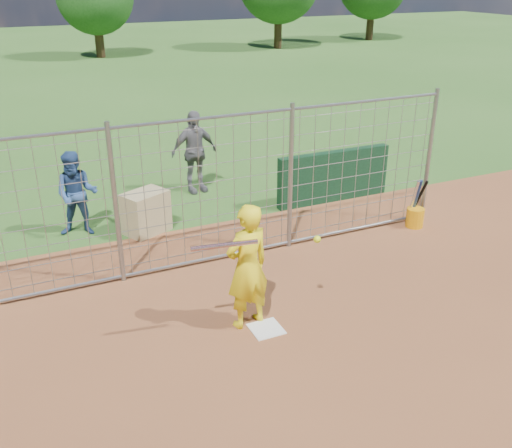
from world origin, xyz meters
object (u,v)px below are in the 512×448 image
equipment_bin (146,212)px  bucket_with_bats (415,215)px  bystander_a (77,194)px  batter (247,267)px  bystander_b (194,152)px

equipment_bin → bucket_with_bats: bucket_with_bats is taller
bystander_a → bucket_with_bats: size_ratio=1.66×
batter → bystander_b: bearing=-112.3°
batter → bucket_with_bats: batter is taller
bystander_a → equipment_bin: (1.15, -0.42, -0.41)m
bystander_a → bystander_b: size_ratio=0.88×
batter → bucket_with_bats: size_ratio=1.88×
batter → bystander_b: size_ratio=0.99×
bystander_a → equipment_bin: size_ratio=2.01×
bystander_a → bucket_with_bats: bystander_a is taller
bystander_b → bucket_with_bats: bystander_b is taller
bystander_a → equipment_bin: 1.29m
batter → bystander_a: size_ratio=1.13×
bucket_with_bats → bystander_a: bearing=158.5°
equipment_bin → bucket_with_bats: bearing=-46.7°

